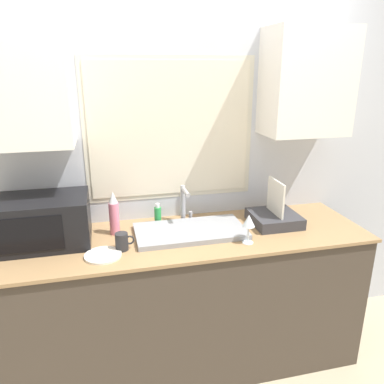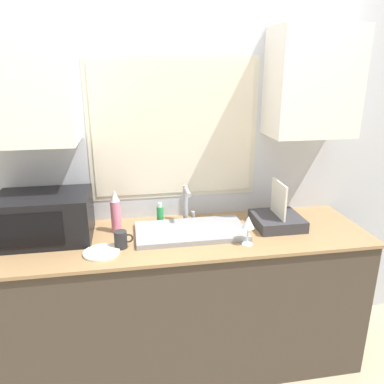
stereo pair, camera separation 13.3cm
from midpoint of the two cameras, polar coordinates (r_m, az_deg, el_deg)
name	(u,v)px [view 1 (the left image)]	position (r m, az deg, el deg)	size (l,w,h in m)	color
countertop	(183,300)	(2.49, -3.01, -16.21)	(2.26, 0.67, 0.92)	#42382D
wall_back	(171,148)	(2.41, -4.78, 6.76)	(6.00, 0.38, 2.60)	silver
sink_basin	(190,231)	(2.28, -1.94, -6.00)	(0.66, 0.35, 0.03)	gray
faucet	(184,201)	(2.40, -2.75, -1.45)	(0.08, 0.17, 0.24)	#99999E
microwave	(42,221)	(2.30, -23.46, -4.10)	(0.52, 0.36, 0.27)	black
dish_rack	(274,217)	(2.45, 10.92, -3.75)	(0.29, 0.30, 0.29)	#333338
spray_bottle	(114,214)	(2.29, -13.44, -3.28)	(0.06, 0.06, 0.27)	#D8728C
soap_bottle	(158,215)	(2.42, -6.80, -3.47)	(0.04, 0.04, 0.14)	#268C3F
mug_near_sink	(122,242)	(2.12, -12.39, -7.41)	(0.11, 0.07, 0.10)	#262628
wine_glass	(249,222)	(2.13, 6.88, -4.54)	(0.07, 0.07, 0.17)	silver
small_plate	(103,255)	(2.09, -15.22, -9.31)	(0.20, 0.20, 0.01)	silver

